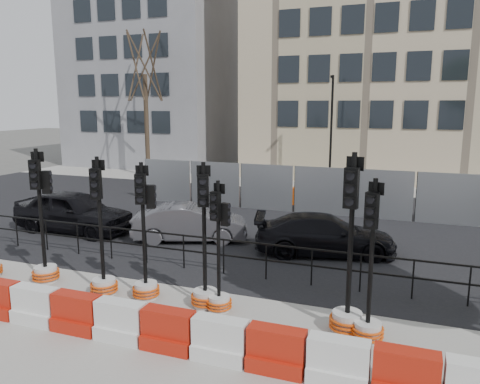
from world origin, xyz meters
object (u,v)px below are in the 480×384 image
at_px(car_a, 74,211).
at_px(car_c, 325,235).
at_px(traffic_signal_d, 145,268).
at_px(traffic_signal_h, 368,309).

xyz_separation_m(car_a, car_c, (8.92, 0.59, -0.14)).
bearing_deg(car_a, car_c, -84.80).
height_order(traffic_signal_d, traffic_signal_h, traffic_signal_d).
relative_size(traffic_signal_d, car_a, 0.73).
relative_size(traffic_signal_d, car_c, 0.72).
bearing_deg(traffic_signal_d, car_c, 38.03).
height_order(traffic_signal_d, car_a, traffic_signal_d).
distance_m(traffic_signal_h, car_c, 5.35).
distance_m(traffic_signal_d, traffic_signal_h, 5.11).
relative_size(traffic_signal_h, car_c, 0.71).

